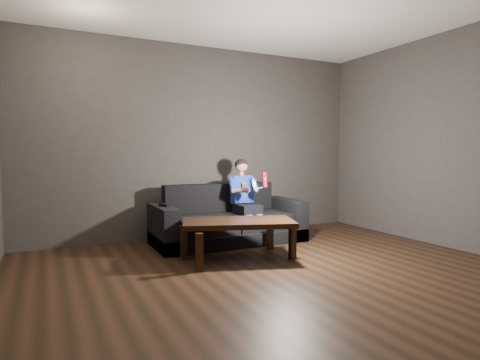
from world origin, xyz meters
TOP-DOWN VIEW (x-y plane):
  - floor at (0.00, 0.00)m, footprint 5.00×5.00m
  - back_wall at (0.00, 2.50)m, footprint 5.00×0.04m
  - sofa at (0.14, 1.89)m, footprint 1.97×0.85m
  - child at (0.36, 1.84)m, footprint 0.42×0.51m
  - wii_remote_red at (0.44, 1.44)m, footprint 0.05×0.07m
  - nunchuk_white at (0.29, 1.45)m, footprint 0.07×0.09m
  - wii_remote_black at (-0.75, 1.82)m, footprint 0.09×0.17m
  - coffee_table at (-0.12, 1.04)m, footprint 1.35×0.97m

SIDE VIEW (x-z plane):
  - floor at x=0.00m, z-range 0.00..0.00m
  - sofa at x=0.14m, z-range -0.13..0.63m
  - coffee_table at x=-0.12m, z-range 0.16..0.60m
  - wii_remote_black at x=-0.75m, z-range 0.54..0.57m
  - child at x=0.36m, z-range 0.14..1.16m
  - nunchuk_white at x=0.29m, z-range 0.74..0.88m
  - wii_remote_red at x=0.44m, z-range 0.76..0.94m
  - back_wall at x=0.00m, z-range 0.00..2.70m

